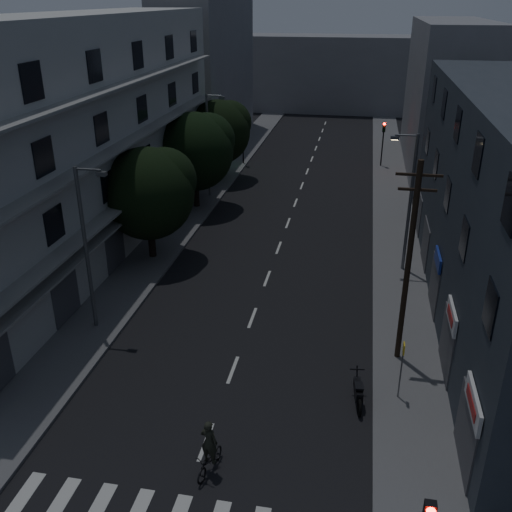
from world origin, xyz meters
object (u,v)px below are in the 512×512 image
(utility_pole, at_px, (409,261))
(bus_stop_sign, at_px, (402,361))
(motorcycle, at_px, (358,392))
(cyclist, at_px, (210,455))

(utility_pole, bearing_deg, bus_stop_sign, -91.58)
(motorcycle, relative_size, cyclist, 0.96)
(utility_pole, relative_size, bus_stop_sign, 3.56)
(utility_pole, relative_size, cyclist, 4.20)
(motorcycle, bearing_deg, cyclist, -144.13)
(utility_pole, distance_m, bus_stop_sign, 4.17)
(utility_pole, relative_size, motorcycle, 4.37)
(utility_pole, height_order, cyclist, utility_pole)
(utility_pole, xyz_separation_m, motorcycle, (-1.68, -3.44, -4.34))
(cyclist, bearing_deg, utility_pole, 64.13)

